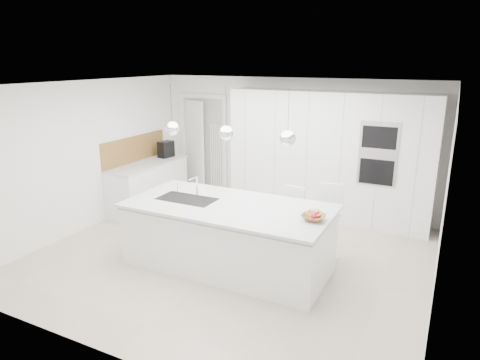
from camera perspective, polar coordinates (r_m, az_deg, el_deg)
The scene contains 26 objects.
floor at distance 6.48m, azimuth -1.21°, elevation -10.05°, with size 5.50×5.50×0.00m, color #BFAF99.
wall_back at distance 8.28m, azimuth 6.87°, elevation 4.73°, with size 5.50×5.50×0.00m, color white.
wall_left at distance 7.69m, azimuth -19.74°, elevation 3.04°, with size 5.00×5.00×0.00m, color white.
ceiling at distance 5.84m, azimuth -1.35°, elevation 12.60°, with size 5.50×5.50×0.00m, color white.
tall_cabinets at distance 7.78m, azimuth 11.63°, elevation 3.05°, with size 3.60×0.60×2.30m, color white.
oven_stack at distance 7.27m, azimuth 17.92°, elevation 3.32°, with size 0.62×0.04×1.05m, color #A5A5A8, non-canonical shape.
doorway_frame at distance 9.12m, azimuth -4.86°, elevation 4.39°, with size 1.11×0.08×2.13m, color white, non-canonical shape.
hallway_door at distance 9.22m, azimuth -6.35°, elevation 4.34°, with size 0.82×0.04×2.00m, color white.
radiator at distance 8.99m, azimuth -3.12°, elevation 3.11°, with size 0.32×0.04×1.40m, color white, non-canonical shape.
left_base_cabinets at distance 8.54m, azimuth -12.08°, elevation -0.83°, with size 0.60×1.80×0.86m, color white.
left_worktop at distance 8.43m, azimuth -12.25°, elevation 2.10°, with size 0.62×1.82×0.04m, color silver.
oak_backsplash at distance 8.55m, azimuth -13.87°, elevation 4.05°, with size 0.02×1.80×0.50m, color olive.
island_base at distance 6.02m, azimuth -1.73°, elevation -7.67°, with size 2.80×1.20×0.86m, color white.
island_worktop at distance 5.89m, azimuth -1.53°, elevation -3.49°, with size 2.84×1.40×0.04m, color silver.
island_sink at distance 6.19m, azimuth -7.07°, elevation -3.23°, with size 0.84×0.44×0.18m, color #3F3F42, non-canonical shape.
island_tap at distance 6.25m, azimuth -5.75°, elevation -0.77°, with size 0.02×0.02×0.30m, color white.
pendant_left at distance 6.04m, azimuth -9.01°, elevation 6.79°, with size 0.20×0.20×0.20m, color white.
pendant_mid at distance 5.60m, azimuth -1.85°, elevation 6.26°, with size 0.20×0.20×0.20m, color white.
pendant_right at distance 5.25m, azimuth 6.38°, elevation 5.53°, with size 0.20×0.20×0.20m, color white.
fruit_bowl at distance 5.40m, azimuth 9.78°, elevation -4.94°, with size 0.29×0.29×0.07m, color olive.
espresso_machine at distance 8.83m, azimuth -9.84°, elevation 4.07°, with size 0.20×0.31×0.33m, color black.
bar_stool_left at distance 6.48m, azimuth 6.90°, elevation -5.41°, with size 0.33×0.45×0.99m, color white, non-canonical shape.
bar_stool_right at distance 6.31m, azimuth 11.62°, elevation -5.68°, with size 0.36×0.51×1.10m, color white, non-canonical shape.
apple_a at distance 5.33m, azimuth 9.78°, elevation -4.85°, with size 0.08×0.08×0.08m, color #B6152B.
apple_b at distance 5.39m, azimuth 10.37°, elevation -4.60°, with size 0.09×0.09×0.09m, color #B6152B.
banana_bunch at distance 5.35m, azimuth 9.84°, elevation -4.29°, with size 0.20×0.20×0.03m, color yellow.
Camera 1 is at (2.73, -5.15, 2.83)m, focal length 32.00 mm.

